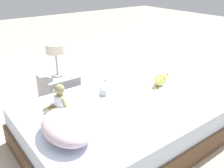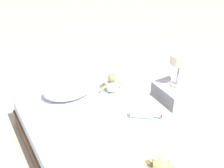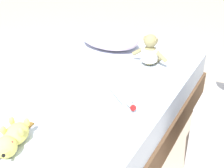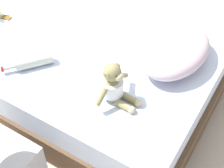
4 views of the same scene
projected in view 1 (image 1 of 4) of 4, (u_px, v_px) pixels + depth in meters
ground_plane at (122, 140)px, 2.54m from camera, size 16.00×16.00×0.00m
bed at (123, 124)px, 2.46m from camera, size 1.34×1.91×0.40m
pillow at (66, 126)px, 1.90m from camera, size 0.57×0.41×0.17m
plush_monkey at (59, 98)px, 2.30m from camera, size 0.29×0.23×0.24m
plush_yellow_creature at (161, 80)px, 2.82m from camera, size 0.18×0.32×0.10m
glass_bottle at (104, 88)px, 2.65m from camera, size 0.27×0.22×0.07m
nightstand at (59, 92)px, 3.06m from camera, size 0.39×0.39×0.43m
bedside_lamp at (55, 50)px, 2.84m from camera, size 0.22×0.22×0.38m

